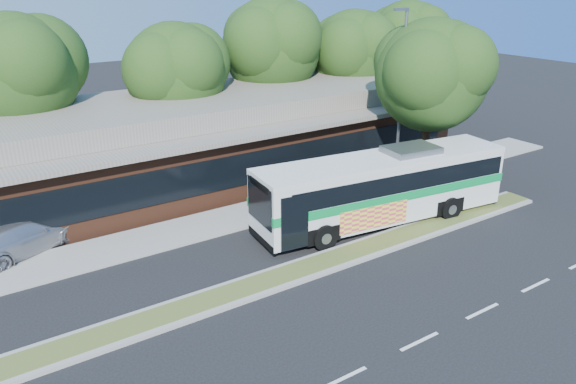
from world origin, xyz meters
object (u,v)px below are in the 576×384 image
Objects in this scene: transit_bus at (383,183)px; sidewalk_tree at (435,71)px; sedan at (20,236)px; lamp_post at (401,92)px.

transit_bus is 1.42× the size of sidewalk_tree.
sedan is 21.24m from sidewalk_tree.
transit_bus is (-4.33, -3.61, -3.02)m from lamp_post.
lamp_post reaches higher than sidewalk_tree.
lamp_post reaches higher than transit_bus.
sedan is at bearing 172.13° from sidewalk_tree.
sidewalk_tree is (1.86, -0.56, 0.96)m from lamp_post.
sedan is at bearing 164.68° from transit_bus.
lamp_post is at bearing 163.24° from sidewalk_tree.
transit_bus is 7.97m from sidewalk_tree.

